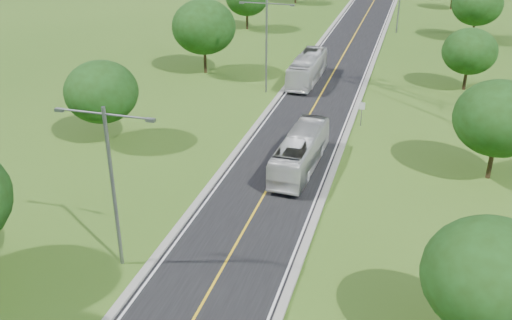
% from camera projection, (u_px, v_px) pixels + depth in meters
% --- Properties ---
extents(ground, '(260.00, 260.00, 0.00)m').
position_uv_depth(ground, '(340.00, 60.00, 74.39)').
color(ground, '#315919').
rests_on(ground, ground).
extents(road, '(8.00, 150.00, 0.06)m').
position_uv_depth(road, '(347.00, 49.00, 79.57)').
color(road, black).
rests_on(road, ground).
extents(curb_left, '(0.50, 150.00, 0.22)m').
position_uv_depth(curb_left, '(317.00, 46.00, 80.60)').
color(curb_left, gray).
rests_on(curb_left, ground).
extents(curb_right, '(0.50, 150.00, 0.22)m').
position_uv_depth(curb_right, '(378.00, 50.00, 78.47)').
color(curb_right, gray).
rests_on(curb_right, ground).
extents(speed_limit_sign, '(0.55, 0.09, 2.40)m').
position_uv_depth(speed_limit_sign, '(362.00, 110.00, 53.33)').
color(speed_limit_sign, slate).
rests_on(speed_limit_sign, ground).
extents(streetlight_near_left, '(5.90, 0.25, 10.00)m').
position_uv_depth(streetlight_near_left, '(112.00, 175.00, 31.75)').
color(streetlight_near_left, slate).
rests_on(streetlight_near_left, ground).
extents(streetlight_mid_left, '(5.90, 0.25, 10.00)m').
position_uv_depth(streetlight_mid_left, '(266.00, 39.00, 60.33)').
color(streetlight_mid_left, slate).
rests_on(streetlight_mid_left, ground).
extents(tree_lb, '(6.30, 6.30, 7.33)m').
position_uv_depth(tree_lb, '(101.00, 92.00, 48.68)').
color(tree_lb, black).
rests_on(tree_lb, ground).
extents(tree_lc, '(7.56, 7.56, 8.79)m').
position_uv_depth(tree_lc, '(204.00, 27.00, 67.07)').
color(tree_lc, black).
rests_on(tree_lc, ground).
extents(tree_ra, '(6.30, 6.30, 7.33)m').
position_uv_depth(tree_ra, '(492.00, 277.00, 25.58)').
color(tree_ra, black).
rests_on(tree_ra, ground).
extents(tree_rb, '(6.72, 6.72, 7.82)m').
position_uv_depth(tree_rb, '(499.00, 118.00, 42.26)').
color(tree_rb, black).
rests_on(tree_rb, ground).
extents(tree_rc, '(5.88, 5.88, 6.84)m').
position_uv_depth(tree_rc, '(470.00, 51.00, 61.83)').
color(tree_rc, black).
rests_on(tree_rc, ground).
extents(tree_rd, '(7.14, 7.14, 8.30)m').
position_uv_depth(tree_rd, '(477.00, 4.00, 81.71)').
color(tree_rd, black).
rests_on(tree_rd, ground).
extents(bus_outbound, '(2.88, 10.64, 2.94)m').
position_uv_depth(bus_outbound, '(300.00, 152.00, 45.13)').
color(bus_outbound, silver).
rests_on(bus_outbound, road).
extents(bus_inbound, '(2.73, 11.05, 3.07)m').
position_uv_depth(bus_inbound, '(307.00, 68.00, 65.58)').
color(bus_inbound, silver).
rests_on(bus_inbound, road).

